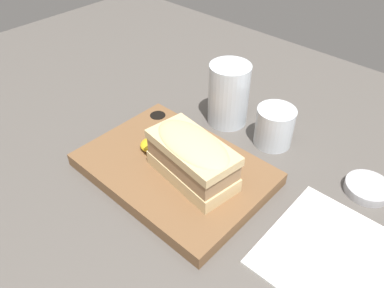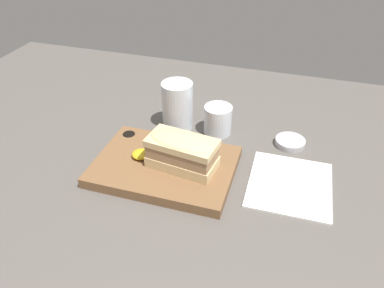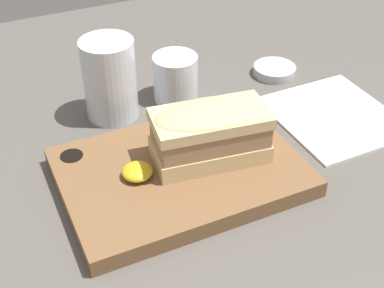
% 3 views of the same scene
% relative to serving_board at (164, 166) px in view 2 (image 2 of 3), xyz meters
% --- Properties ---
extents(dining_table, '(1.56, 1.22, 0.02)m').
position_rel_serving_board_xyz_m(dining_table, '(-0.01, -0.01, -0.02)').
color(dining_table, '#56514C').
rests_on(dining_table, ground).
extents(serving_board, '(0.31, 0.22, 0.02)m').
position_rel_serving_board_xyz_m(serving_board, '(0.00, 0.00, 0.00)').
color(serving_board, brown).
rests_on(serving_board, dining_table).
extents(sandwich, '(0.16, 0.09, 0.08)m').
position_rel_serving_board_xyz_m(sandwich, '(0.04, -0.00, 0.05)').
color(sandwich, '#DBBC84').
rests_on(sandwich, serving_board).
extents(mustard_dollop, '(0.04, 0.04, 0.02)m').
position_rel_serving_board_xyz_m(mustard_dollop, '(-0.06, 0.00, 0.02)').
color(mustard_dollop, gold).
rests_on(mustard_dollop, serving_board).
extents(water_glass, '(0.08, 0.08, 0.12)m').
position_rel_serving_board_xyz_m(water_glass, '(-0.03, 0.18, 0.04)').
color(water_glass, silver).
rests_on(water_glass, dining_table).
extents(wine_glass, '(0.07, 0.07, 0.07)m').
position_rel_serving_board_xyz_m(wine_glass, '(0.08, 0.19, 0.02)').
color(wine_glass, silver).
rests_on(wine_glass, dining_table).
extents(napkin, '(0.17, 0.19, 0.00)m').
position_rel_serving_board_xyz_m(napkin, '(0.27, 0.03, -0.01)').
color(napkin, white).
rests_on(napkin, dining_table).
extents(condiment_dish, '(0.07, 0.07, 0.02)m').
position_rel_serving_board_xyz_m(condiment_dish, '(0.26, 0.18, -0.00)').
color(condiment_dish, '#B2B2B7').
rests_on(condiment_dish, dining_table).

